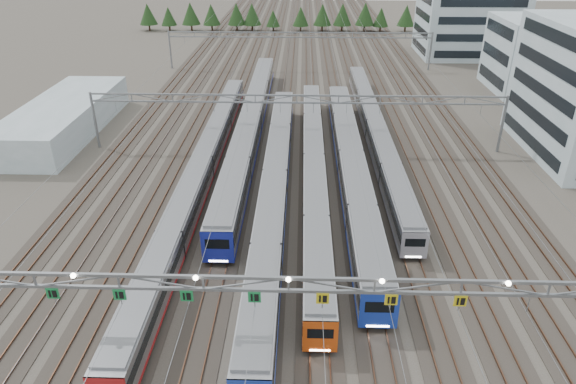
{
  "coord_description": "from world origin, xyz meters",
  "views": [
    {
      "loc": [
        0.73,
        -26.8,
        28.15
      ],
      "look_at": [
        -0.62,
        20.27,
        3.5
      ],
      "focal_mm": 32.0,
      "sensor_mm": 36.0,
      "label": 1
    }
  ],
  "objects_px": {
    "gantry_mid": "(297,106)",
    "gantry_far": "(300,39)",
    "train_d": "(314,165)",
    "train_b": "(251,122)",
    "gantry_near": "(288,288)",
    "west_shed": "(64,118)",
    "depot_bldg_mid": "(533,55)",
    "train_f": "(375,129)",
    "train_c": "(275,183)",
    "train_e": "(351,163)",
    "depot_bldg_north": "(468,23)",
    "train_a": "(203,168)"
  },
  "relations": [
    {
      "from": "train_c",
      "to": "gantry_far",
      "type": "distance_m",
      "value": 59.97
    },
    {
      "from": "gantry_mid",
      "to": "gantry_far",
      "type": "xyz_separation_m",
      "value": [
        0.0,
        45.0,
        0.0
      ]
    },
    {
      "from": "train_a",
      "to": "train_b",
      "type": "distance_m",
      "value": 16.05
    },
    {
      "from": "train_c",
      "to": "train_e",
      "type": "distance_m",
      "value": 10.46
    },
    {
      "from": "gantry_near",
      "to": "train_d",
      "type": "bearing_deg",
      "value": 85.72
    },
    {
      "from": "train_d",
      "to": "gantry_near",
      "type": "bearing_deg",
      "value": -94.28
    },
    {
      "from": "train_b",
      "to": "gantry_mid",
      "type": "bearing_deg",
      "value": -35.01
    },
    {
      "from": "train_f",
      "to": "gantry_mid",
      "type": "distance_m",
      "value": 12.53
    },
    {
      "from": "train_a",
      "to": "depot_bldg_mid",
      "type": "xyz_separation_m",
      "value": [
        54.83,
        41.35,
        4.63
      ]
    },
    {
      "from": "train_e",
      "to": "west_shed",
      "type": "bearing_deg",
      "value": 160.02
    },
    {
      "from": "train_f",
      "to": "gantry_far",
      "type": "height_order",
      "value": "gantry_far"
    },
    {
      "from": "train_a",
      "to": "train_d",
      "type": "xyz_separation_m",
      "value": [
        13.5,
        1.24,
        -0.02
      ]
    },
    {
      "from": "gantry_mid",
      "to": "train_a",
      "type": "bearing_deg",
      "value": -136.49
    },
    {
      "from": "train_b",
      "to": "depot_bldg_mid",
      "type": "xyz_separation_m",
      "value": [
        50.33,
        25.94,
        4.37
      ]
    },
    {
      "from": "train_d",
      "to": "gantry_mid",
      "type": "xyz_separation_m",
      "value": [
        -2.25,
        9.44,
        4.46
      ]
    },
    {
      "from": "depot_bldg_mid",
      "to": "gantry_near",
      "type": "bearing_deg",
      "value": -121.65
    },
    {
      "from": "gantry_near",
      "to": "west_shed",
      "type": "relative_size",
      "value": 1.88
    },
    {
      "from": "train_f",
      "to": "gantry_near",
      "type": "xyz_separation_m",
      "value": [
        -11.3,
        -43.35,
        5.18
      ]
    },
    {
      "from": "depot_bldg_north",
      "to": "west_shed",
      "type": "distance_m",
      "value": 92.75
    },
    {
      "from": "train_f",
      "to": "gantry_mid",
      "type": "bearing_deg",
      "value": -163.99
    },
    {
      "from": "gantry_mid",
      "to": "depot_bldg_mid",
      "type": "bearing_deg",
      "value": 35.14
    },
    {
      "from": "train_b",
      "to": "west_shed",
      "type": "xyz_separation_m",
      "value": [
        -28.39,
        1.06,
        0.1
      ]
    },
    {
      "from": "train_e",
      "to": "depot_bldg_mid",
      "type": "relative_size",
      "value": 3.4
    },
    {
      "from": "train_d",
      "to": "gantry_mid",
      "type": "bearing_deg",
      "value": 103.41
    },
    {
      "from": "train_f",
      "to": "west_shed",
      "type": "distance_m",
      "value": 46.46
    },
    {
      "from": "train_f",
      "to": "train_a",
      "type": "bearing_deg",
      "value": -148.28
    },
    {
      "from": "depot_bldg_north",
      "to": "west_shed",
      "type": "height_order",
      "value": "depot_bldg_north"
    },
    {
      "from": "train_a",
      "to": "train_b",
      "type": "xyz_separation_m",
      "value": [
        4.5,
        15.41,
        0.27
      ]
    },
    {
      "from": "train_c",
      "to": "depot_bldg_north",
      "type": "bearing_deg",
      "value": 60.73
    },
    {
      "from": "gantry_mid",
      "to": "gantry_far",
      "type": "bearing_deg",
      "value": 90.0
    },
    {
      "from": "train_b",
      "to": "gantry_near",
      "type": "height_order",
      "value": "gantry_near"
    },
    {
      "from": "train_e",
      "to": "train_f",
      "type": "relative_size",
      "value": 0.9
    },
    {
      "from": "depot_bldg_mid",
      "to": "gantry_far",
      "type": "bearing_deg",
      "value": 161.8
    },
    {
      "from": "gantry_mid",
      "to": "depot_bldg_north",
      "type": "bearing_deg",
      "value": 56.56
    },
    {
      "from": "train_a",
      "to": "train_f",
      "type": "bearing_deg",
      "value": 31.72
    },
    {
      "from": "west_shed",
      "to": "train_b",
      "type": "bearing_deg",
      "value": -2.15
    },
    {
      "from": "train_b",
      "to": "train_c",
      "type": "height_order",
      "value": "train_b"
    },
    {
      "from": "train_b",
      "to": "train_c",
      "type": "bearing_deg",
      "value": -77.01
    },
    {
      "from": "west_shed",
      "to": "gantry_mid",
      "type": "bearing_deg",
      "value": -9.36
    },
    {
      "from": "train_a",
      "to": "west_shed",
      "type": "bearing_deg",
      "value": 145.41
    },
    {
      "from": "gantry_mid",
      "to": "train_c",
      "type": "bearing_deg",
      "value": -98.66
    },
    {
      "from": "train_d",
      "to": "gantry_near",
      "type": "distance_m",
      "value": 31.2
    },
    {
      "from": "train_d",
      "to": "train_b",
      "type": "bearing_deg",
      "value": 122.43
    },
    {
      "from": "depot_bldg_north",
      "to": "west_shed",
      "type": "bearing_deg",
      "value": -143.99
    },
    {
      "from": "train_e",
      "to": "gantry_far",
      "type": "relative_size",
      "value": 0.97
    },
    {
      "from": "train_b",
      "to": "west_shed",
      "type": "relative_size",
      "value": 2.21
    },
    {
      "from": "train_a",
      "to": "west_shed",
      "type": "relative_size",
      "value": 2.27
    },
    {
      "from": "train_b",
      "to": "train_f",
      "type": "relative_size",
      "value": 1.09
    },
    {
      "from": "train_c",
      "to": "west_shed",
      "type": "xyz_separation_m",
      "value": [
        -32.89,
        20.56,
        0.22
      ]
    },
    {
      "from": "depot_bldg_mid",
      "to": "west_shed",
      "type": "bearing_deg",
      "value": -162.46
    }
  ]
}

